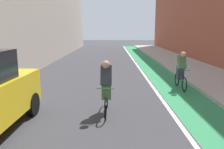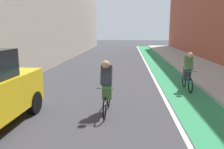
{
  "view_description": "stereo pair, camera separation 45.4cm",
  "coord_description": "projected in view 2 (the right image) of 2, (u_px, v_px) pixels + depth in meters",
  "views": [
    {
      "loc": [
        0.39,
        4.99,
        2.42
      ],
      "look_at": [
        0.38,
        11.44,
        1.17
      ],
      "focal_mm": 36.49,
      "sensor_mm": 36.0,
      "label": 1
    },
    {
      "loc": [
        0.84,
        5.0,
        2.42
      ],
      "look_at": [
        0.38,
        11.44,
        1.17
      ],
      "focal_mm": 36.49,
      "sensor_mm": 36.0,
      "label": 2
    }
  ],
  "objects": [
    {
      "name": "ground_plane",
      "position": [
        113.0,
        74.0,
        12.86
      ],
      "size": [
        95.08,
        95.08,
        0.0
      ],
      "primitive_type": "plane",
      "color": "#38383D"
    },
    {
      "name": "bike_lane_paint",
      "position": [
        163.0,
        69.0,
        14.6
      ],
      "size": [
        1.6,
        43.22,
        0.0
      ],
      "primitive_type": "cube",
      "color": "#2D8451",
      "rests_on": "ground"
    },
    {
      "name": "lane_divider_stripe",
      "position": [
        149.0,
        69.0,
        14.67
      ],
      "size": [
        0.12,
        43.22,
        0.0
      ],
      "primitive_type": "cube",
      "color": "white",
      "rests_on": "ground"
    },
    {
      "name": "sidewalk_right",
      "position": [
        201.0,
        68.0,
        14.42
      ],
      "size": [
        3.22,
        43.22,
        0.14
      ],
      "primitive_type": "cube",
      "color": "#A8A59E",
      "rests_on": "ground"
    },
    {
      "name": "cyclist_trailing",
      "position": [
        107.0,
        85.0,
        6.66
      ],
      "size": [
        0.48,
        1.69,
        1.6
      ],
      "color": "black",
      "rests_on": "ground"
    },
    {
      "name": "cyclist_far",
      "position": [
        188.0,
        71.0,
        9.32
      ],
      "size": [
        0.48,
        1.65,
        1.58
      ],
      "color": "black",
      "rests_on": "ground"
    }
  ]
}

